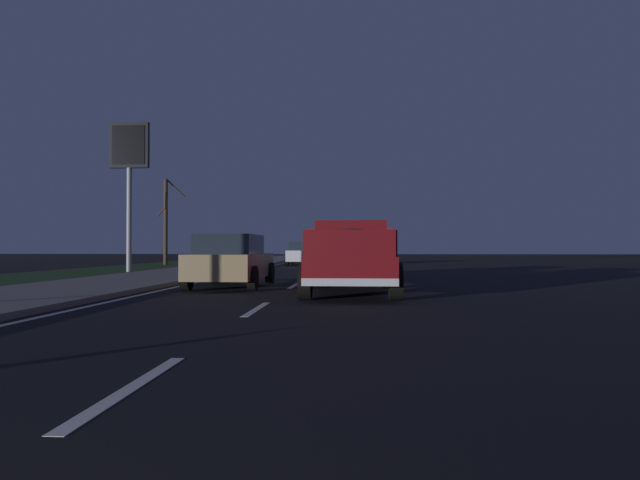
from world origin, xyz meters
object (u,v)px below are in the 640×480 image
at_px(gas_price_sign, 129,159).
at_px(sedan_white, 303,253).
at_px(pickup_truck, 351,255).
at_px(bare_tree_far, 166,220).
at_px(sedan_tan, 231,260).
at_px(sedan_silver, 349,257).

bearing_deg(gas_price_sign, sedan_white, -35.39).
relative_size(pickup_truck, bare_tree_far, 0.91).
relative_size(pickup_truck, sedan_tan, 1.23).
relative_size(sedan_white, bare_tree_far, 0.74).
distance_m(sedan_silver, gas_price_sign, 12.32).
height_order(sedan_white, bare_tree_far, bare_tree_far).
height_order(sedan_tan, bare_tree_far, bare_tree_far).
xyz_separation_m(sedan_silver, bare_tree_far, (15.49, 12.69, 2.30)).
relative_size(sedan_white, gas_price_sign, 0.61).
bearing_deg(sedan_white, gas_price_sign, 144.61).
distance_m(sedan_tan, bare_tree_far, 23.07).
xyz_separation_m(sedan_white, gas_price_sign, (-10.45, 7.42, 4.64)).
bearing_deg(pickup_truck, bare_tree_far, 29.21).
distance_m(sedan_white, gas_price_sign, 13.63).
relative_size(gas_price_sign, bare_tree_far, 1.20).
relative_size(sedan_silver, sedan_tan, 1.01).
bearing_deg(sedan_silver, sedan_white, 12.11).
bearing_deg(pickup_truck, gas_price_sign, 42.42).
xyz_separation_m(gas_price_sign, bare_tree_far, (11.21, 2.11, -2.34)).
height_order(sedan_silver, bare_tree_far, bare_tree_far).
relative_size(sedan_silver, bare_tree_far, 0.74).
height_order(gas_price_sign, bare_tree_far, gas_price_sign).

